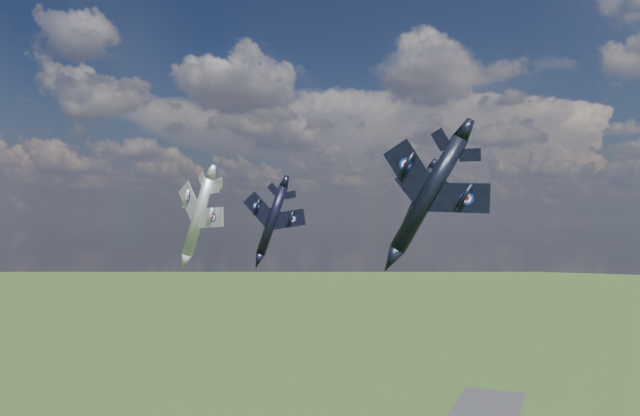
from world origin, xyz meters
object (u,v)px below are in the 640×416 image
at_px(jet_right_navy, 429,194).
at_px(jet_high_navy, 419,197).
at_px(jet_left_silver, 198,217).
at_px(jet_lead_navy, 272,220).

distance_m(jet_right_navy, jet_high_navy, 53.74).
bearing_deg(jet_left_silver, jet_high_navy, 58.62).
relative_size(jet_lead_navy, jet_left_silver, 0.78).
relative_size(jet_high_navy, jet_left_silver, 0.82).
bearing_deg(jet_right_navy, jet_high_navy, 102.89).
xyz_separation_m(jet_right_navy, jet_left_silver, (-40.27, 30.16, -1.29)).
height_order(jet_lead_navy, jet_right_navy, jet_right_navy).
relative_size(jet_right_navy, jet_left_silver, 0.78).
xyz_separation_m(jet_right_navy, jet_high_navy, (-13.41, 52.00, 1.98)).
distance_m(jet_lead_navy, jet_high_navy, 28.44).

